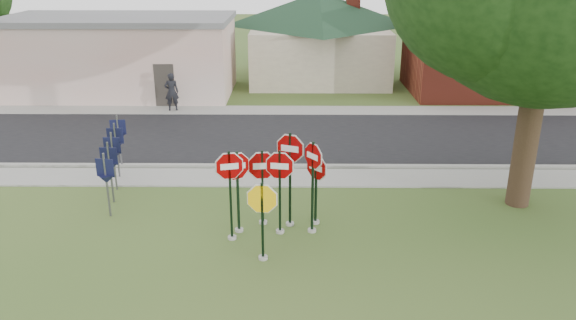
{
  "coord_description": "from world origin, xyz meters",
  "views": [
    {
      "loc": [
        0.46,
        -12.6,
        7.45
      ],
      "look_at": [
        0.32,
        2.0,
        2.0
      ],
      "focal_mm": 35.0,
      "sensor_mm": 36.0,
      "label": 1
    }
  ],
  "objects_px": {
    "pedestrian": "(172,92)",
    "stop_sign_center": "(280,181)",
    "stop_sign_left": "(230,183)",
    "stop_sign_yellow": "(262,212)"
  },
  "relations": [
    {
      "from": "stop_sign_left",
      "to": "pedestrian",
      "type": "relative_size",
      "value": 1.43
    },
    {
      "from": "stop_sign_center",
      "to": "pedestrian",
      "type": "height_order",
      "value": "stop_sign_center"
    },
    {
      "from": "stop_sign_yellow",
      "to": "pedestrian",
      "type": "height_order",
      "value": "stop_sign_yellow"
    },
    {
      "from": "stop_sign_center",
      "to": "stop_sign_yellow",
      "type": "height_order",
      "value": "stop_sign_center"
    },
    {
      "from": "stop_sign_yellow",
      "to": "stop_sign_left",
      "type": "distance_m",
      "value": 1.44
    },
    {
      "from": "pedestrian",
      "to": "stop_sign_center",
      "type": "bearing_deg",
      "value": 102.52
    },
    {
      "from": "stop_sign_yellow",
      "to": "pedestrian",
      "type": "xyz_separation_m",
      "value": [
        -5.19,
        14.16,
        -0.35
      ]
    },
    {
      "from": "stop_sign_left",
      "to": "pedestrian",
      "type": "height_order",
      "value": "stop_sign_left"
    },
    {
      "from": "stop_sign_left",
      "to": "pedestrian",
      "type": "bearing_deg",
      "value": 108.11
    },
    {
      "from": "stop_sign_center",
      "to": "pedestrian",
      "type": "bearing_deg",
      "value": 113.77
    }
  ]
}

